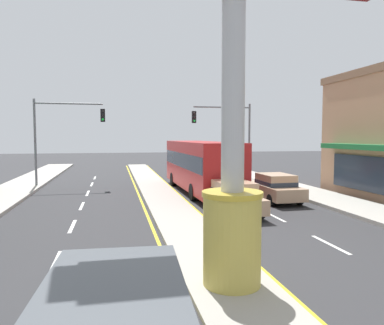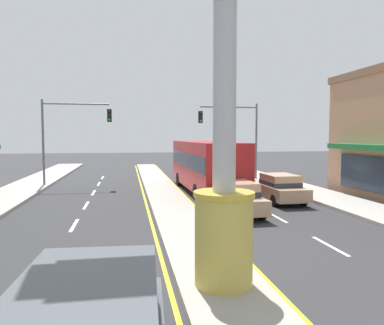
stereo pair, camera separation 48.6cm
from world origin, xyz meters
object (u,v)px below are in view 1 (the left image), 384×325
Objects in this scene: district_sign at (233,104)px; sedan_near_left_lane at (275,187)px; traffic_light_left_side at (61,127)px; sedan_far_right_lane at (233,197)px; sedan_kerb_right at (215,168)px; bus_mid_left_lane at (200,163)px; traffic_light_right_side at (229,128)px.

sedan_near_left_lane is at bearing 61.00° from district_sign.
district_sign reaches higher than traffic_light_left_side.
sedan_kerb_right is at bearing 77.77° from sedan_far_right_lane.
sedan_far_right_lane is at bearing -102.23° from sedan_kerb_right.
traffic_light_left_side is 0.55× the size of bus_mid_left_lane.
bus_mid_left_lane is (-0.00, 6.77, 1.08)m from sedan_far_right_lane.
bus_mid_left_lane is at bearing -26.03° from traffic_light_left_side.
traffic_light_left_side is at bearing -175.87° from traffic_light_right_side.
bus_mid_left_lane is (-3.59, -5.30, -2.38)m from traffic_light_right_side.
sedan_kerb_right is (12.30, 4.06, -3.46)m from traffic_light_left_side.
traffic_light_left_side is 1.43× the size of sedan_near_left_lane.
district_sign is 1.37× the size of traffic_light_left_side.
sedan_far_right_lane is 1.00× the size of sedan_kerb_right.
district_sign is 1.96× the size of sedan_near_left_lane.
traffic_light_left_side is (-6.29, 19.32, -0.09)m from district_sign.
district_sign is at bearing -119.00° from sedan_near_left_lane.
traffic_light_left_side reaches higher than bus_mid_left_lane.
bus_mid_left_lane reaches higher than sedan_far_right_lane.
traffic_light_right_side reaches higher than sedan_far_right_lane.
sedan_kerb_right is at bearing 89.99° from sedan_near_left_lane.
sedan_far_right_lane and sedan_near_left_lane have the same top height.
sedan_near_left_lane is at bearing -34.61° from traffic_light_left_side.
sedan_far_right_lane is 0.39× the size of bus_mid_left_lane.
traffic_light_right_side is 13.06m from sedan_far_right_lane.
bus_mid_left_lane is (-3.30, 4.09, 1.08)m from sedan_near_left_lane.
sedan_far_right_lane is 4.25m from sedan_near_left_lane.
traffic_light_left_side is 15.33m from sedan_near_left_lane.
sedan_kerb_right is at bearing 95.14° from traffic_light_right_side.
district_sign is 1.95× the size of sedan_far_right_lane.
sedan_near_left_lane is at bearing 39.09° from sedan_far_right_lane.
district_sign is 1.95× the size of sedan_kerb_right.
traffic_light_right_side is 6.83m from bus_mid_left_lane.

